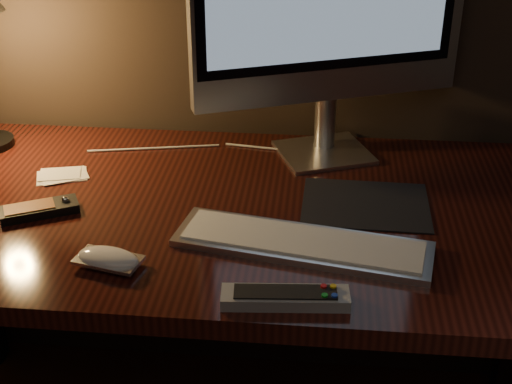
# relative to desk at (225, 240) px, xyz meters

# --- Properties ---
(desk) EXTENTS (1.60, 0.75, 0.75)m
(desk) POSITION_rel_desk_xyz_m (0.00, 0.00, 0.00)
(desk) COLOR #34110B
(desk) RESTS_ON ground
(keyboard) EXTENTS (0.49, 0.22, 0.02)m
(keyboard) POSITION_rel_desk_xyz_m (0.18, -0.22, 0.14)
(keyboard) COLOR silver
(keyboard) RESTS_ON desk
(mousepad) EXTENTS (0.26, 0.21, 0.00)m
(mousepad) POSITION_rel_desk_xyz_m (0.30, -0.04, 0.13)
(mousepad) COLOR black
(mousepad) RESTS_ON desk
(mouse) EXTENTS (0.13, 0.09, 0.02)m
(mouse) POSITION_rel_desk_xyz_m (-0.16, -0.31, 0.14)
(mouse) COLOR white
(mouse) RESTS_ON desk
(media_remote) EXTENTS (0.16, 0.12, 0.03)m
(media_remote) POSITION_rel_desk_xyz_m (-0.35, -0.14, 0.14)
(media_remote) COLOR black
(media_remote) RESTS_ON desk
(tv_remote) EXTENTS (0.21, 0.07, 0.03)m
(tv_remote) POSITION_rel_desk_xyz_m (0.16, -0.39, 0.14)
(tv_remote) COLOR #999B9E
(tv_remote) RESTS_ON desk
(papers) EXTENTS (0.13, 0.10, 0.01)m
(papers) POSITION_rel_desk_xyz_m (-0.36, 0.02, 0.13)
(papers) COLOR white
(papers) RESTS_ON desk
(cable) EXTENTS (0.60, 0.01, 0.01)m
(cable) POSITION_rel_desk_xyz_m (-0.04, 0.18, 0.13)
(cable) COLOR white
(cable) RESTS_ON desk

